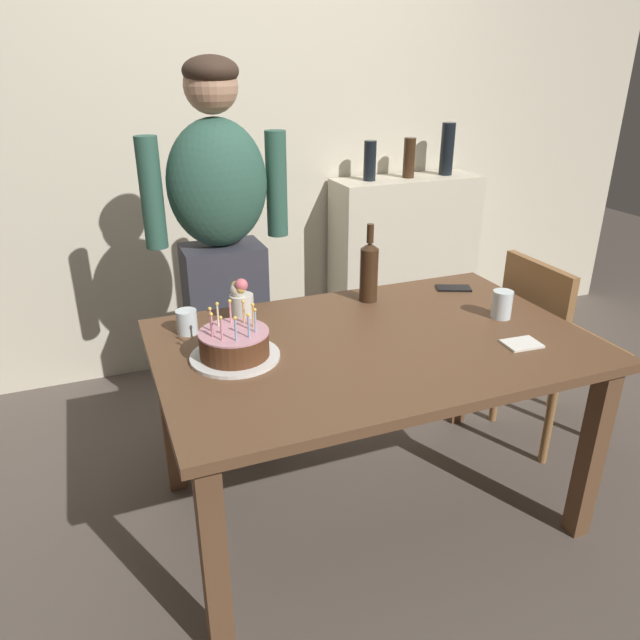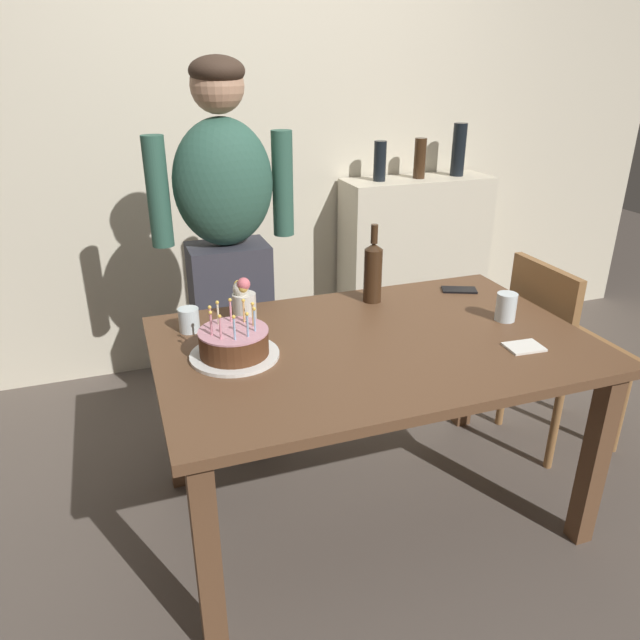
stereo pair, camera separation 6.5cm
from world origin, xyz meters
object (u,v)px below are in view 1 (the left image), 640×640
(birthday_cake, at_px, (234,345))
(water_glass_near, at_px, (187,322))
(water_glass_far, at_px, (501,304))
(cell_phone, at_px, (453,288))
(dining_chair, at_px, (547,337))
(flower_vase, at_px, (241,301))
(person_man_bearded, at_px, (222,256))
(wine_bottle, at_px, (369,270))
(napkin_stack, at_px, (522,344))

(birthday_cake, distance_m, water_glass_near, 0.28)
(birthday_cake, distance_m, water_glass_far, 1.02)
(water_glass_far, relative_size, cell_phone, 0.74)
(birthday_cake, relative_size, dining_chair, 0.34)
(flower_vase, bearing_deg, person_man_bearded, 86.31)
(cell_phone, distance_m, dining_chair, 0.49)
(birthday_cake, distance_m, person_man_bearded, 0.71)
(birthday_cake, xyz_separation_m, cell_phone, (1.03, 0.29, -0.04))
(birthday_cake, relative_size, cell_phone, 2.06)
(person_man_bearded, bearing_deg, dining_chair, 156.15)
(person_man_bearded, bearing_deg, water_glass_near, 61.62)
(flower_vase, bearing_deg, water_glass_near, -171.04)
(water_glass_far, relative_size, flower_vase, 0.62)
(birthday_cake, bearing_deg, wine_bottle, 25.64)
(cell_phone, bearing_deg, wine_bottle, -159.45)
(water_glass_far, bearing_deg, dining_chair, 20.44)
(water_glass_near, height_order, cell_phone, water_glass_near)
(flower_vase, bearing_deg, cell_phone, -0.12)
(water_glass_far, height_order, person_man_bearded, person_man_bearded)
(napkin_stack, relative_size, flower_vase, 0.71)
(cell_phone, xyz_separation_m, napkin_stack, (-0.09, -0.55, 0.00))
(birthday_cake, distance_m, wine_bottle, 0.70)
(napkin_stack, distance_m, dining_chair, 0.66)
(water_glass_near, height_order, person_man_bearded, person_man_bearded)
(water_glass_far, xyz_separation_m, dining_chair, (0.40, 0.15, -0.28))
(birthday_cake, height_order, wine_bottle, wine_bottle)
(cell_phone, bearing_deg, water_glass_near, -155.40)
(birthday_cake, bearing_deg, cell_phone, 15.51)
(water_glass_near, xyz_separation_m, flower_vase, (0.21, 0.03, 0.04))
(dining_chair, bearing_deg, flower_vase, 82.53)
(cell_phone, relative_size, dining_chair, 0.17)
(flower_vase, bearing_deg, wine_bottle, 1.66)
(cell_phone, bearing_deg, flower_vase, -157.08)
(person_man_bearded, distance_m, dining_chair, 1.47)
(water_glass_near, bearing_deg, person_man_bearded, 61.62)
(water_glass_near, xyz_separation_m, napkin_stack, (1.05, -0.52, -0.04))
(person_man_bearded, bearing_deg, birthday_cake, 79.77)
(birthday_cake, xyz_separation_m, wine_bottle, (0.63, 0.30, 0.08))
(cell_phone, bearing_deg, dining_chair, -0.39)
(birthday_cake, xyz_separation_m, napkin_stack, (0.94, -0.27, -0.04))
(water_glass_near, height_order, napkin_stack, water_glass_near)
(birthday_cake, height_order, water_glass_far, birthday_cake)
(wine_bottle, bearing_deg, napkin_stack, -61.26)
(person_man_bearded, xyz_separation_m, dining_chair, (1.30, -0.58, -0.36))
(wine_bottle, bearing_deg, birthday_cake, -154.36)
(wine_bottle, height_order, napkin_stack, wine_bottle)
(birthday_cake, relative_size, wine_bottle, 0.93)
(flower_vase, relative_size, dining_chair, 0.20)
(birthday_cake, relative_size, water_glass_near, 3.39)
(dining_chair, bearing_deg, water_glass_far, 110.44)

